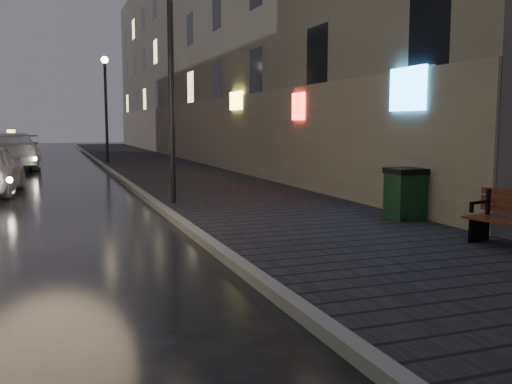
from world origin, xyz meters
The scene contains 8 objects.
ground centered at (0.00, 0.00, 0.00)m, with size 120.00×120.00×0.00m, color black.
sidewalk centered at (3.90, 21.00, 0.07)m, with size 4.60×58.00×0.15m, color black.
curb centered at (1.50, 21.00, 0.07)m, with size 0.20×58.00×0.15m, color slate.
building_near centered at (7.10, 25.00, 6.50)m, with size 1.80×50.00×13.00m, color #605B54.
lamp_near centered at (1.85, 6.00, 3.49)m, with size 0.36×0.36×5.28m.
lamp_far centered at (1.85, 22.00, 3.49)m, with size 0.36×0.36×5.28m.
trash_bin centered at (5.80, 2.05, 0.68)m, with size 0.69×0.69×1.04m.
taxi_mid centered at (-2.54, 20.94, 0.84)m, with size 2.36×5.81×1.69m, color white.
Camera 1 is at (-1.00, -7.70, 2.07)m, focal length 40.00 mm.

